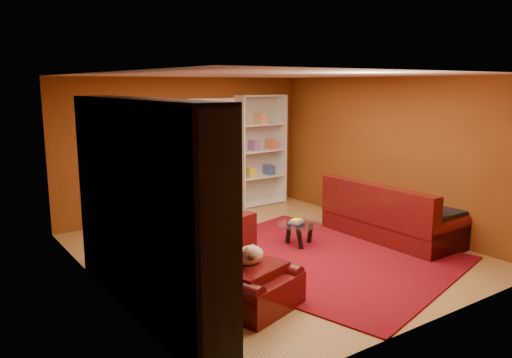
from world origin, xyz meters
TOP-DOWN VIEW (x-y plane):
  - floor at (0.00, 0.00)m, footprint 5.00×5.50m
  - ceiling at (0.00, 0.00)m, footprint 5.00×5.50m
  - wall_back at (0.00, 2.77)m, footprint 5.00×0.05m
  - wall_left at (-2.52, 0.00)m, footprint 0.05×5.50m
  - wall_right at (2.52, 0.00)m, footprint 0.05×5.50m
  - doorway at (0.60, 2.73)m, footprint 1.06×0.60m
  - rug at (0.38, -0.63)m, footprint 3.92×4.28m
  - media_unit at (-2.27, -0.79)m, footprint 0.54×3.05m
  - christmas_tree at (-0.85, 2.15)m, footprint 1.32×1.32m
  - gift_box_teal at (-1.16, 2.23)m, footprint 0.37×0.37m
  - gift_box_green at (-0.56, 2.19)m, footprint 0.27×0.27m
  - gift_box_red at (-1.21, 2.59)m, footprint 0.28×0.28m
  - white_bookshelf at (1.63, 2.57)m, footprint 1.08×0.41m
  - armchair at (-1.29, -1.35)m, footprint 1.24×1.24m
  - dog at (-1.26, -1.29)m, footprint 0.47×0.40m
  - sofa at (2.02, -0.56)m, footprint 1.02×2.23m
  - coffee_table at (0.53, -0.02)m, footprint 0.92×0.92m
  - acrylic_chair at (-0.81, 0.82)m, footprint 0.56×0.59m

SIDE VIEW (x-z plane):
  - floor at x=0.00m, z-range -0.05..0.00m
  - rug at x=0.38m, z-range 0.00..0.02m
  - gift_box_red at x=-1.21m, z-range 0.00..0.23m
  - gift_box_green at x=-0.56m, z-range 0.00..0.26m
  - gift_box_teal at x=-1.16m, z-range 0.00..0.31m
  - coffee_table at x=0.53m, z-range -0.04..0.41m
  - armchair at x=-1.29m, z-range 0.00..0.78m
  - sofa at x=2.02m, z-range 0.00..0.95m
  - acrylic_chair at x=-0.81m, z-range 0.00..0.96m
  - dog at x=-1.26m, z-range 0.45..0.70m
  - christmas_tree at x=-0.85m, z-range -0.03..1.84m
  - doorway at x=0.60m, z-range -0.03..2.13m
  - white_bookshelf at x=1.63m, z-range -0.03..2.28m
  - media_unit at x=-2.27m, z-range 0.00..2.33m
  - wall_back at x=0.00m, z-range 0.00..2.60m
  - wall_left at x=-2.52m, z-range 0.00..2.60m
  - wall_right at x=2.52m, z-range 0.00..2.60m
  - ceiling at x=0.00m, z-range 2.60..2.65m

